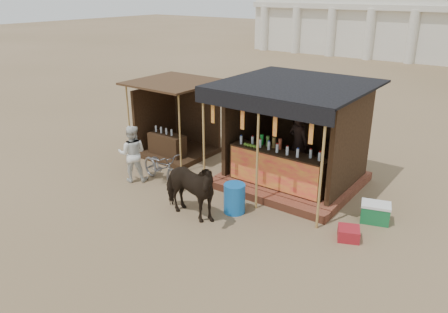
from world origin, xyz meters
The scene contains 10 objects.
ground centered at (0.00, 0.00, 0.00)m, with size 120.00×120.00×0.00m, color #846B4C.
main_stall centered at (1.00, 3.36, 1.03)m, with size 3.60×3.61×2.78m.
secondary_stall centered at (-3.17, 3.24, 0.85)m, with size 2.40×2.40×2.38m.
cow centered at (-0.01, 0.23, 0.73)m, with size 0.79×1.73×1.46m, color black.
motorbike centered at (-1.88, 1.29, 0.45)m, with size 0.60×1.72×0.90m, color gray.
bystander centered at (-2.61, 0.93, 0.79)m, with size 0.77×0.60×1.59m, color silver.
blue_barrel centered at (0.69, 1.08, 0.36)m, with size 0.51×0.51×0.72m, color blue.
red_crate centered at (3.34, 1.53, 0.13)m, with size 0.44×0.44×0.27m, color maroon.
cooler centered at (3.54, 2.60, 0.23)m, with size 0.74×0.61×0.46m.
background_building centered at (-2.00, 29.94, 3.98)m, with size 26.00×7.45×8.18m.
Camera 1 is at (5.98, -6.52, 5.01)m, focal length 35.00 mm.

